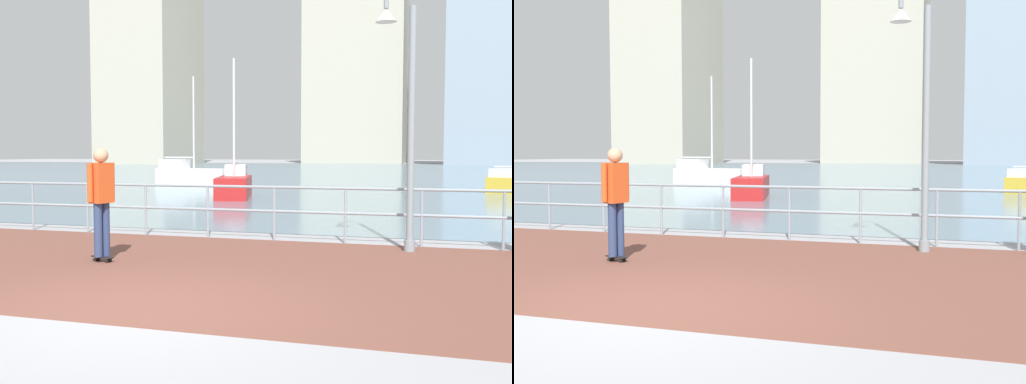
# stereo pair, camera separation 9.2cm
# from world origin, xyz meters

# --- Properties ---
(ground) EXTENTS (220.00, 220.00, 0.00)m
(ground) POSITION_xyz_m (0.00, 40.00, 0.00)
(ground) COLOR #9E9EA3
(brick_paving) EXTENTS (28.00, 6.26, 0.01)m
(brick_paving) POSITION_xyz_m (0.00, 2.56, 0.00)
(brick_paving) COLOR brown
(brick_paving) RESTS_ON ground
(harbor_water) EXTENTS (180.00, 88.00, 0.00)m
(harbor_water) POSITION_xyz_m (0.00, 50.69, 0.00)
(harbor_water) COLOR slate
(harbor_water) RESTS_ON ground
(waterfront_railing) EXTENTS (25.25, 0.06, 1.08)m
(waterfront_railing) POSITION_xyz_m (0.00, 5.69, 0.75)
(waterfront_railing) COLOR #8C99A3
(waterfront_railing) RESTS_ON ground
(lamppost) EXTENTS (0.69, 0.62, 4.82)m
(lamppost) POSITION_xyz_m (2.49, 4.98, 2.67)
(lamppost) COLOR gray
(lamppost) RESTS_ON ground
(skateboarder) EXTENTS (0.41, 0.55, 1.80)m
(skateboarder) POSITION_xyz_m (-1.95, 2.58, 1.09)
(skateboarder) COLOR black
(skateboarder) RESTS_ON ground
(sailboat_navy) EXTENTS (4.28, 1.86, 5.82)m
(sailboat_navy) POSITION_xyz_m (-10.00, 24.81, 0.56)
(sailboat_navy) COLOR white
(sailboat_navy) RESTS_ON ground
(sailboat_ivory) EXTENTS (2.09, 3.96, 5.32)m
(sailboat_ivory) POSITION_xyz_m (-4.66, 16.60, 0.51)
(sailboat_ivory) COLOR #B21E1E
(sailboat_ivory) RESTS_ON ground
(tower_concrete) EXTENTS (16.25, 16.34, 35.07)m
(tower_concrete) POSITION_xyz_m (-11.88, 101.56, 16.70)
(tower_concrete) COLOR #B2AD99
(tower_concrete) RESTS_ON ground
(tower_slate) EXTENTS (12.68, 17.30, 33.72)m
(tower_slate) POSITION_xyz_m (8.90, 94.26, 16.03)
(tower_slate) COLOR #8493A3
(tower_slate) RESTS_ON ground
(tower_steel) EXTENTS (12.01, 15.99, 44.81)m
(tower_steel) POSITION_xyz_m (-42.84, 84.65, 21.57)
(tower_steel) COLOR #B2AD99
(tower_steel) RESTS_ON ground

